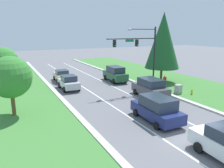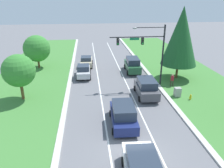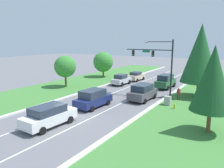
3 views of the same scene
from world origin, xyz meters
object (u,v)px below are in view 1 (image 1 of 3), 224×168
utility_cabinet (178,89)px  pedestrian (165,81)px  graphite_suv (150,88)px  silver_sedan (69,82)px  conifer_near_right_tree (163,41)px  oak_near_left_tree (10,77)px  champagne_sedan (62,76)px  fire_hydrant (192,92)px  traffic_signal_mast (142,49)px  forest_suv (115,74)px  oak_far_left_tree (2,63)px  navy_suv (157,109)px

utility_cabinet → pedestrian: bearing=81.1°
graphite_suv → silver_sedan: graphite_suv is taller
conifer_near_right_tree → oak_near_left_tree: 20.06m
champagne_sedan → fire_hydrant: champagne_sedan is taller
conifer_near_right_tree → oak_near_left_tree: (-19.41, -4.44, -2.45)m
pedestrian → graphite_suv: bearing=50.0°
graphite_suv → fire_hydrant: bearing=-17.7°
traffic_signal_mast → fire_hydrant: size_ratio=10.85×
traffic_signal_mast → conifer_near_right_tree: bearing=23.2°
champagne_sedan → conifer_near_right_tree: conifer_near_right_tree is taller
traffic_signal_mast → graphite_suv: bearing=-104.5°
traffic_signal_mast → champagne_sedan: (-7.48, 9.12, -4.19)m
forest_suv → traffic_signal_mast: bearing=-81.5°
forest_suv → champagne_sedan: 7.72m
conifer_near_right_tree → champagne_sedan: bearing=150.4°
oak_near_left_tree → conifer_near_right_tree: bearing=12.9°
silver_sedan → oak_far_left_tree: size_ratio=0.82×
navy_suv → graphite_suv: bearing=59.9°
forest_suv → oak_near_left_tree: (-13.92, -7.95, 2.25)m
champagne_sedan → utility_cabinet: (10.18, -12.74, -0.29)m
navy_suv → oak_near_left_tree: bearing=150.5°
forest_suv → champagne_sedan: bearing=155.1°
traffic_signal_mast → utility_cabinet: traffic_signal_mast is taller
graphite_suv → forest_suv: bearing=91.3°
graphite_suv → navy_suv: graphite_suv is taller
traffic_signal_mast → pedestrian: 5.22m
navy_suv → conifer_near_right_tree: (9.22, 10.73, 4.81)m
champagne_sedan → graphite_suv: (6.72, -12.09, 0.20)m
champagne_sedan → navy_suv: size_ratio=0.86×
champagne_sedan → oak_near_left_tree: oak_near_left_tree is taller
silver_sedan → utility_cabinet: size_ratio=3.84×
conifer_near_right_tree → utility_cabinet: bearing=-110.9°
graphite_suv → fire_hydrant: graphite_suv is taller
silver_sedan → traffic_signal_mast: bearing=-27.3°
champagne_sedan → oak_near_left_tree: bearing=-119.2°
oak_far_left_tree → pedestrian: bearing=-28.4°
forest_suv → fire_hydrant: size_ratio=6.92×
pedestrian → oak_far_left_tree: (-18.12, 9.80, 2.20)m
utility_cabinet → pedestrian: pedestrian is taller
pedestrian → silver_sedan: bearing=-3.7°
utility_cabinet → oak_far_left_tree: oak_far_left_tree is taller
pedestrian → conifer_near_right_tree: conifer_near_right_tree is taller
fire_hydrant → conifer_near_right_tree: (1.08, 6.72, 5.47)m
traffic_signal_mast → conifer_near_right_tree: (4.88, 2.09, 0.78)m
forest_suv → oak_far_left_tree: size_ratio=0.94×
graphite_suv → fire_hydrant: size_ratio=6.78×
champagne_sedan → pedestrian: size_ratio=2.48×
graphite_suv → pedestrian: bearing=32.3°
silver_sedan → pedestrian: 12.07m
navy_suv → fire_hydrant: bearing=28.3°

